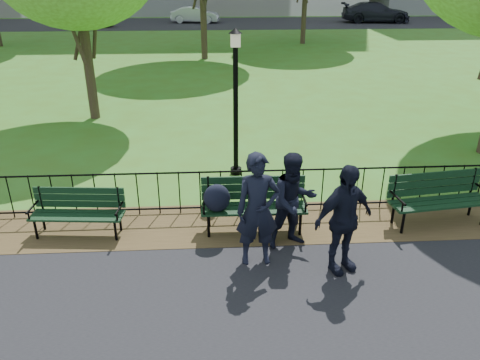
{
  "coord_description": "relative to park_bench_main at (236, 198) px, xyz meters",
  "views": [
    {
      "loc": [
        -1.12,
        -6.17,
        4.47
      ],
      "look_at": [
        -0.66,
        1.5,
        0.93
      ],
      "focal_mm": 35.0,
      "sensor_mm": 36.0,
      "label": 1
    }
  ],
  "objects": [
    {
      "name": "ground",
      "position": [
        0.75,
        -1.25,
        -0.68
      ],
      "size": [
        120.0,
        120.0,
        0.0
      ],
      "primitive_type": "plane",
      "color": "#3A5D18"
    },
    {
      "name": "dirt_strip",
      "position": [
        0.75,
        0.25,
        -0.67
      ],
      "size": [
        60.0,
        1.6,
        0.01
      ],
      "primitive_type": "cube",
      "color": "#382B16",
      "rests_on": "ground"
    },
    {
      "name": "far_street",
      "position": [
        0.75,
        33.75,
        -0.68
      ],
      "size": [
        70.0,
        9.0,
        0.01
      ],
      "primitive_type": "cube",
      "color": "black",
      "rests_on": "ground"
    },
    {
      "name": "iron_fence",
      "position": [
        0.75,
        0.75,
        -0.18
      ],
      "size": [
        24.06,
        0.06,
        1.0
      ],
      "color": "black",
      "rests_on": "ground"
    },
    {
      "name": "park_bench_main",
      "position": [
        0.0,
        0.0,
        0.0
      ],
      "size": [
        1.9,
        0.62,
        1.07
      ],
      "rotation": [
        0.0,
        0.0,
        -0.02
      ],
      "color": "black",
      "rests_on": "ground"
    },
    {
      "name": "park_bench_left_a",
      "position": [
        -2.82,
        0.13,
        -0.15
      ],
      "size": [
        1.67,
        0.64,
        0.93
      ],
      "rotation": [
        0.0,
        0.0,
        -0.09
      ],
      "color": "black",
      "rests_on": "ground"
    },
    {
      "name": "park_bench_right_a",
      "position": [
        3.78,
        0.13,
        -0.08
      ],
      "size": [
        1.92,
        0.81,
        1.06
      ],
      "rotation": [
        0.0,
        0.0,
        0.13
      ],
      "color": "black",
      "rests_on": "ground"
    },
    {
      "name": "lamppost",
      "position": [
        0.14,
        2.63,
        1.11
      ],
      "size": [
        0.3,
        0.3,
        3.29
      ],
      "color": "black",
      "rests_on": "ground"
    },
    {
      "name": "person_left",
      "position": [
        0.3,
        -0.97,
        0.28
      ],
      "size": [
        0.72,
        0.49,
        1.89
      ],
      "primitive_type": "imported",
      "rotation": [
        0.0,
        0.0,
        0.06
      ],
      "color": "black",
      "rests_on": "asphalt_path"
    },
    {
      "name": "person_mid",
      "position": [
        0.95,
        -0.51,
        0.18
      ],
      "size": [
        0.91,
        0.65,
        1.7
      ],
      "primitive_type": "imported",
      "rotation": [
        0.0,
        0.0,
        0.28
      ],
      "color": "black",
      "rests_on": "asphalt_path"
    },
    {
      "name": "person_right",
      "position": [
        1.6,
        -1.26,
        0.23
      ],
      "size": [
        1.14,
        0.82,
        1.8
      ],
      "primitive_type": "imported",
      "rotation": [
        0.0,
        0.0,
        0.42
      ],
      "color": "black",
      "rests_on": "asphalt_path"
    },
    {
      "name": "taxi",
      "position": [
        -9.99,
        31.66,
        0.01
      ],
      "size": [
        4.08,
        1.8,
        1.37
      ],
      "primitive_type": "imported",
      "rotation": [
        0.0,
        0.0,
        1.62
      ],
      "color": "yellow",
      "rests_on": "far_street"
    },
    {
      "name": "sedan_silver",
      "position": [
        -1.65,
        34.16,
        -0.01
      ],
      "size": [
        4.16,
        1.96,
        1.32
      ],
      "primitive_type": "imported",
      "rotation": [
        0.0,
        0.0,
        1.43
      ],
      "color": "#B9BDC1",
      "rests_on": "far_street"
    },
    {
      "name": "sedan_dark",
      "position": [
        13.57,
        33.57,
        0.15
      ],
      "size": [
        5.84,
        2.83,
        1.64
      ],
      "primitive_type": "imported",
      "rotation": [
        0.0,
        0.0,
        1.47
      ],
      "color": "black",
      "rests_on": "far_street"
    }
  ]
}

